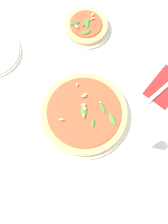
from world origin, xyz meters
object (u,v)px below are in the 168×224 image
(pizza_arugula_main, at_px, (84,113))
(fork, at_px, (168,84))
(shaker_pepper, at_px, (152,141))
(pizza_personal_side, at_px, (86,27))

(pizza_arugula_main, distance_m, fork, 0.31)
(pizza_arugula_main, distance_m, shaker_pepper, 0.24)
(pizza_arugula_main, xyz_separation_m, pizza_personal_side, (0.31, 0.14, -0.00))
(shaker_pepper, bearing_deg, pizza_arugula_main, 90.90)
(pizza_personal_side, relative_size, fork, 0.93)
(pizza_personal_side, bearing_deg, shaker_pepper, -129.57)
(fork, bearing_deg, shaker_pepper, -151.63)
(pizza_personal_side, distance_m, fork, 0.37)
(pizza_arugula_main, height_order, fork, pizza_arugula_main)
(fork, distance_m, shaker_pepper, 0.22)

